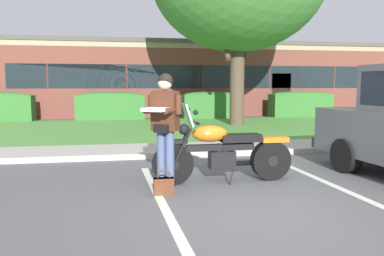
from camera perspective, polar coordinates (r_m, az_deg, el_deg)
ground_plane at (r=5.18m, az=11.29°, el=-10.93°), size 140.00×140.00×0.00m
curb_strip at (r=8.28m, az=2.73°, el=-3.82°), size 60.00×0.20×0.12m
concrete_walk at (r=9.10m, az=1.52°, el=-3.01°), size 60.00×1.50×0.08m
grass_lawn at (r=13.34m, az=-2.31°, el=-0.05°), size 60.00×7.17×0.06m
stall_stripe_0 at (r=5.05m, az=-4.38°, el=-11.23°), size 0.33×4.40×0.01m
stall_stripe_1 at (r=5.95m, az=22.75°, el=-8.99°), size 0.33×4.40×0.01m
motorcycle at (r=6.09m, az=5.37°, el=-3.47°), size 2.24×0.82×1.26m
rider_person at (r=5.69m, az=-4.10°, el=1.10°), size 0.60×0.67×1.70m
handbag at (r=5.43m, az=-4.22°, el=-8.41°), size 0.28×0.13×0.36m
hedge_left at (r=17.53m, az=-26.51°, el=2.87°), size 2.50×0.90×1.24m
hedge_center_left at (r=16.84m, az=-12.03°, el=3.29°), size 2.89×0.90×1.24m
hedge_center_right at (r=17.28m, az=2.66°, el=3.50°), size 2.45×0.90×1.24m
hedge_right at (r=18.75m, az=15.84°, el=3.49°), size 2.90×0.90×1.24m
brick_building at (r=23.72m, az=-1.35°, el=7.19°), size 20.68×10.96×3.69m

